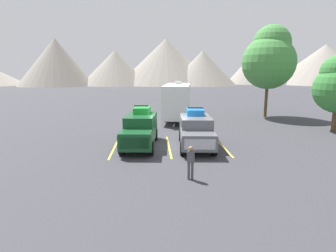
{
  "coord_description": "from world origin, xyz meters",
  "views": [
    {
      "loc": [
        -1.07,
        -18.27,
        4.98
      ],
      "look_at": [
        0.0,
        0.82,
        1.2
      ],
      "focal_mm": 29.81,
      "sensor_mm": 36.0,
      "label": 1
    }
  ],
  "objects_px": {
    "camper_trailer_a": "(177,100)",
    "person_a": "(191,160)",
    "pickup_truck_a": "(140,128)",
    "pickup_truck_b": "(196,130)"
  },
  "relations": [
    {
      "from": "pickup_truck_b",
      "to": "person_a",
      "type": "height_order",
      "value": "pickup_truck_b"
    },
    {
      "from": "pickup_truck_a",
      "to": "camper_trailer_a",
      "type": "relative_size",
      "value": 0.61
    },
    {
      "from": "camper_trailer_a",
      "to": "person_a",
      "type": "xyz_separation_m",
      "value": [
        -0.81,
        -16.09,
        -1.14
      ]
    },
    {
      "from": "pickup_truck_a",
      "to": "person_a",
      "type": "bearing_deg",
      "value": -67.32
    },
    {
      "from": "pickup_truck_b",
      "to": "camper_trailer_a",
      "type": "bearing_deg",
      "value": 91.91
    },
    {
      "from": "pickup_truck_a",
      "to": "camper_trailer_a",
      "type": "distance_m",
      "value": 10.55
    },
    {
      "from": "pickup_truck_b",
      "to": "person_a",
      "type": "bearing_deg",
      "value": -101.21
    },
    {
      "from": "pickup_truck_a",
      "to": "person_a",
      "type": "xyz_separation_m",
      "value": [
        2.56,
        -6.14,
        -0.27
      ]
    },
    {
      "from": "pickup_truck_b",
      "to": "person_a",
      "type": "distance_m",
      "value": 5.92
    },
    {
      "from": "pickup_truck_a",
      "to": "camper_trailer_a",
      "type": "bearing_deg",
      "value": 71.29
    }
  ]
}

